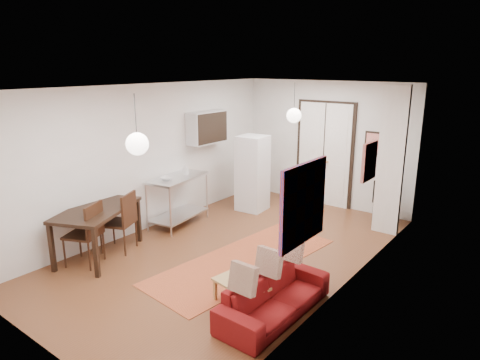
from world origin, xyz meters
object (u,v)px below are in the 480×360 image
Objects in this scene: kitchen_counter at (178,193)px; dining_chair_near at (123,215)px; fridge at (253,173)px; sofa at (275,297)px; dining_table at (97,214)px; black_side_chair at (388,197)px; dining_chair_far at (88,227)px; coffee_table at (241,286)px.

dining_chair_near is at bearing -94.99° from kitchen_counter.
fridge is at bearing 145.47° from dining_chair_near.
sofa is 1.67× the size of dining_chair_near.
fridge reaches higher than kitchen_counter.
dining_table is 1.68× the size of dining_chair_near.
black_side_chair is at bearing 118.61° from dining_chair_near.
dining_table is at bearing 67.53° from black_side_chair.
dining_chair_near is at bearing 156.00° from dining_chair_far.
black_side_chair reaches higher than sofa.
dining_chair_near is (0.08, 0.46, -0.15)m from dining_table.
black_side_chair is (0.44, 4.57, 0.22)m from coffee_table.
kitchen_counter is 2.16m from dining_chair_far.
sofa is 3.42m from dining_chair_far.
fridge is at bearing 123.70° from coffee_table.
dining_chair_far is at bearing 69.49° from black_side_chair.
dining_chair_near is at bearing 79.88° from dining_table.
coffee_table is at bearing 75.02° from dining_chair_far.
dining_chair_far is (0.00, -0.70, 0.00)m from dining_chair_near.
black_side_chair is (3.31, 4.33, -0.10)m from dining_chair_near.
dining_table is (-2.95, -0.22, 0.48)m from coffee_table.
kitchen_counter is at bearing 149.91° from coffee_table.
sofa is 1.27× the size of kitchen_counter.
kitchen_counter is 1.46m from dining_chair_near.
kitchen_counter is (-2.94, 1.71, 0.38)m from coffee_table.
fridge reaches higher than black_side_chair.
dining_table is 2.01× the size of black_side_chair.
fridge reaches higher than coffee_table.
fridge is 1.90× the size of black_side_chair.
dining_chair_far reaches higher than kitchen_counter.
coffee_table is (-0.49, -0.10, 0.04)m from sofa.
dining_chair_near is 1.20× the size of black_side_chair.
kitchen_counter is 1.32× the size of dining_chair_far.
dining_table is 5.87m from black_side_chair.
dining_table is (-0.67, -3.63, -0.08)m from fridge.
black_side_chair is at bearing 54.70° from dining_table.
dining_chair_far is at bearing -170.98° from coffee_table.
sofa is 1.67× the size of dining_chair_far.
black_side_chair is at bearing 32.26° from kitchen_counter.
dining_chair_near reaches higher than black_side_chair.
coffee_table is 0.78× the size of dining_chair_far.
fridge is 2.97m from black_side_chair.
dining_table reaches higher than coffee_table.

